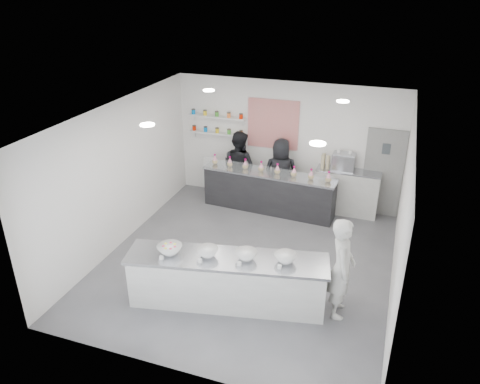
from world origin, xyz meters
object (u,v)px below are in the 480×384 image
Objects in this scene: staff_right at (281,174)px; espresso_machine at (343,162)px; staff_left at (239,167)px; espresso_ledge at (347,192)px; prep_counter at (227,280)px; back_bar at (269,192)px; woman_prep at (342,268)px.

espresso_machine is at bearing 171.03° from staff_right.
staff_left reaches higher than staff_right.
espresso_ledge is 1.62m from staff_right.
prep_counter is 1.07× the size of back_bar.
staff_right is at bearing -173.47° from espresso_ledge.
espresso_ledge is at bearing 58.81° from prep_counter.
staff_left is at bearing -175.86° from espresso_machine.
staff_right is at bearing 20.18° from woman_prep.
prep_counter is at bearing -109.74° from espresso_ledge.
espresso_ledge is at bearing 19.33° from back_bar.
espresso_ledge is (1.47, 4.10, 0.08)m from prep_counter.
woman_prep is 4.64m from staff_left.
staff_right is at bearing 61.90° from back_bar.
espresso_machine is at bearing -0.69° from woman_prep.
espresso_ledge is 0.85× the size of staff_right.
back_bar is at bearing 25.02° from woman_prep.
espresso_machine is at bearing 180.00° from espresso_ledge.
staff_left is 1.04× the size of staff_right.
woman_prep is at bearing 102.69° from staff_right.
prep_counter is 1.88× the size of staff_left.
staff_right is (0.20, 0.32, 0.37)m from back_bar.
staff_right is at bearing 80.06° from prep_counter.
back_bar is 6.24× the size of espresso_machine.
back_bar reaches higher than prep_counter.
espresso_machine is 0.28× the size of staff_left.
staff_right is (-1.43, -0.18, -0.42)m from espresso_machine.
espresso_ledge is at bearing -2.89° from woman_prep.
woman_prep is (1.85, 0.38, 0.43)m from prep_counter.
staff_left is 1.06m from staff_right.
back_bar is (-0.30, 3.60, 0.03)m from prep_counter.
staff_left is at bearing -176.08° from espresso_ledge.
prep_counter is 1.96× the size of staff_right.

